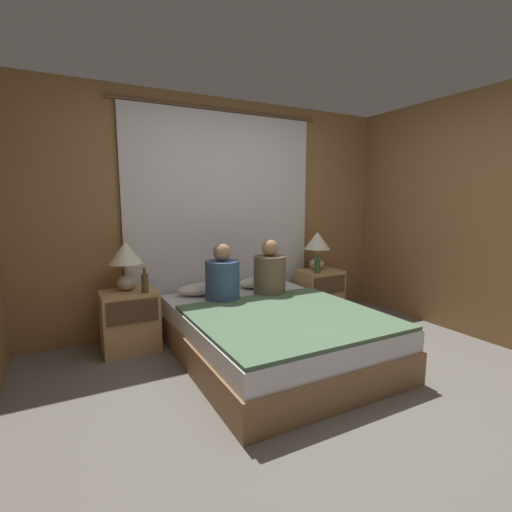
# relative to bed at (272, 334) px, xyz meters

# --- Properties ---
(ground_plane) EXTENTS (16.00, 16.00, 0.00)m
(ground_plane) POSITION_rel_bed_xyz_m (0.00, -0.76, -0.22)
(ground_plane) COLOR #66605B
(wall_back) EXTENTS (4.31, 0.06, 2.50)m
(wall_back) POSITION_rel_bed_xyz_m (0.00, 1.12, 1.03)
(wall_back) COLOR olive
(wall_back) RESTS_ON ground_plane
(wall_right) EXTENTS (0.06, 3.83, 2.50)m
(wall_right) POSITION_rel_bed_xyz_m (2.13, -0.76, 1.03)
(wall_right) COLOR olive
(wall_right) RESTS_ON ground_plane
(curtain_panel) EXTENTS (2.37, 0.02, 2.37)m
(curtain_panel) POSITION_rel_bed_xyz_m (0.00, 1.06, 0.97)
(curtain_panel) COLOR silver
(curtain_panel) RESTS_ON ground_plane
(bed) EXTENTS (1.56, 2.02, 0.44)m
(bed) POSITION_rel_bed_xyz_m (0.00, 0.00, 0.00)
(bed) COLOR olive
(bed) RESTS_ON ground_plane
(nightstand_left) EXTENTS (0.50, 0.39, 0.57)m
(nightstand_left) POSITION_rel_bed_xyz_m (-1.10, 0.75, 0.07)
(nightstand_left) COLOR tan
(nightstand_left) RESTS_ON ground_plane
(nightstand_right) EXTENTS (0.50, 0.39, 0.57)m
(nightstand_right) POSITION_rel_bed_xyz_m (1.10, 0.75, 0.07)
(nightstand_right) COLOR tan
(nightstand_right) RESTS_ON ground_plane
(lamp_left) EXTENTS (0.31, 0.31, 0.46)m
(lamp_left) POSITION_rel_bed_xyz_m (-1.10, 0.81, 0.66)
(lamp_left) COLOR #B2A899
(lamp_left) RESTS_ON nightstand_left
(lamp_right) EXTENTS (0.31, 0.31, 0.46)m
(lamp_right) POSITION_rel_bed_xyz_m (1.10, 0.81, 0.66)
(lamp_right) COLOR #B2A899
(lamp_right) RESTS_ON nightstand_right
(pillow_left) EXTENTS (0.55, 0.29, 0.12)m
(pillow_left) POSITION_rel_bed_xyz_m (-0.34, 0.82, 0.28)
(pillow_left) COLOR silver
(pillow_left) RESTS_ON bed
(pillow_right) EXTENTS (0.55, 0.29, 0.12)m
(pillow_right) POSITION_rel_bed_xyz_m (0.34, 0.82, 0.28)
(pillow_right) COLOR silver
(pillow_right) RESTS_ON bed
(blanket_on_bed) EXTENTS (1.50, 1.43, 0.03)m
(blanket_on_bed) POSITION_rel_bed_xyz_m (0.00, -0.27, 0.24)
(blanket_on_bed) COLOR #4C6B4C
(blanket_on_bed) RESTS_ON bed
(person_left_in_bed) EXTENTS (0.33, 0.33, 0.57)m
(person_left_in_bed) POSITION_rel_bed_xyz_m (-0.27, 0.48, 0.45)
(person_left_in_bed) COLOR #38517A
(person_left_in_bed) RESTS_ON bed
(person_right_in_bed) EXTENTS (0.33, 0.33, 0.58)m
(person_right_in_bed) POSITION_rel_bed_xyz_m (0.25, 0.48, 0.45)
(person_right_in_bed) COLOR brown
(person_right_in_bed) RESTS_ON bed
(beer_bottle_on_left_stand) EXTENTS (0.06, 0.06, 0.23)m
(beer_bottle_on_left_stand) POSITION_rel_bed_xyz_m (-0.97, 0.63, 0.45)
(beer_bottle_on_left_stand) COLOR #513819
(beer_bottle_on_left_stand) RESTS_ON nightstand_left
(beer_bottle_on_right_stand) EXTENTS (0.07, 0.07, 0.22)m
(beer_bottle_on_right_stand) POSITION_rel_bed_xyz_m (0.98, 0.63, 0.44)
(beer_bottle_on_right_stand) COLOR #2D4C28
(beer_bottle_on_right_stand) RESTS_ON nightstand_right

